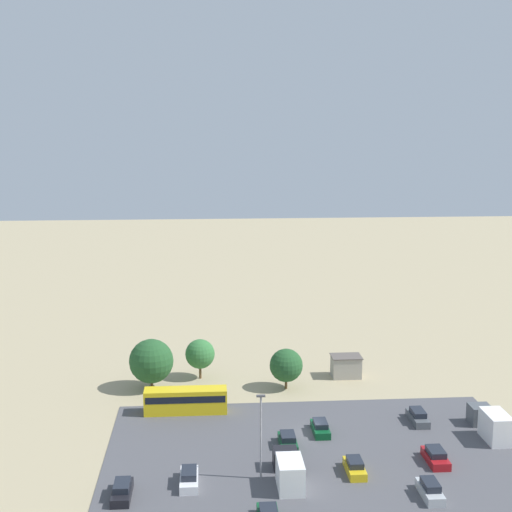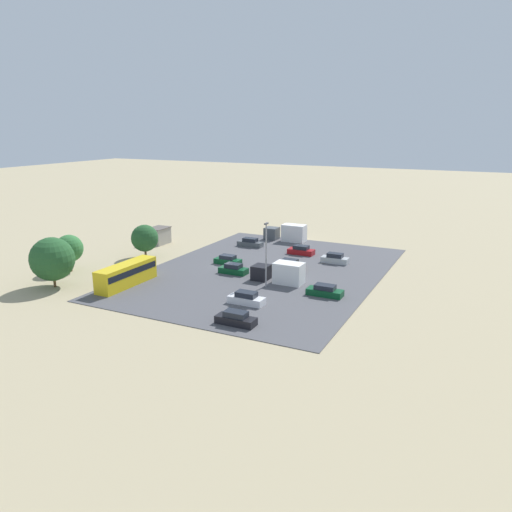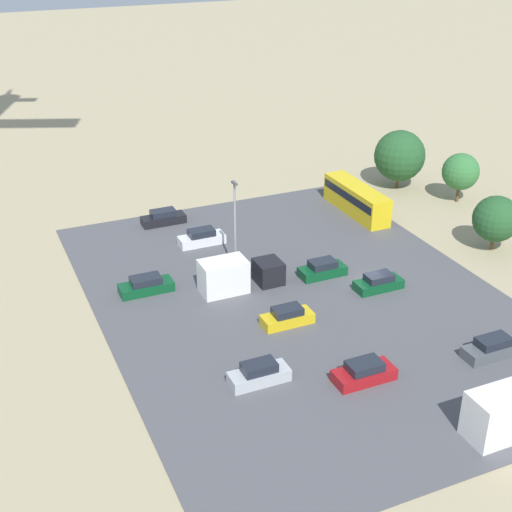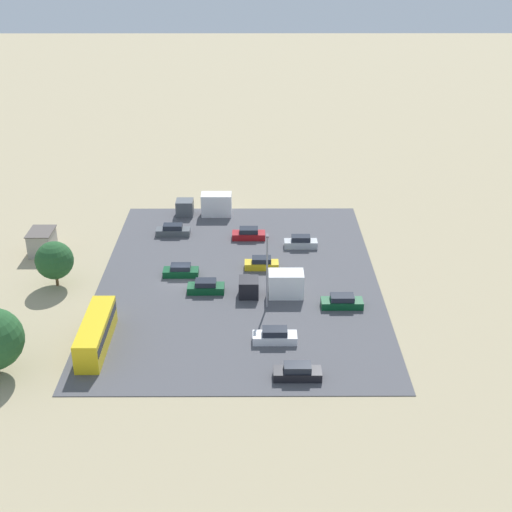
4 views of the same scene
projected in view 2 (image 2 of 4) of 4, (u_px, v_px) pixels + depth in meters
ground_plane at (225, 266)px, 80.31m from camera, size 400.00×400.00×0.00m
parking_lot_surface at (265, 272)px, 77.22m from camera, size 47.00×34.15×0.08m
shed_building at (159, 236)px, 95.04m from camera, size 4.36×3.20×3.15m
bus at (126, 274)px, 70.11m from camera, size 10.43×2.52×3.13m
parked_car_0 at (246, 299)px, 63.08m from camera, size 1.83×4.69×1.60m
parked_car_1 at (228, 260)px, 81.19m from camera, size 1.83×4.39×1.49m
parked_car_2 at (233, 269)px, 76.02m from camera, size 1.91×4.39×1.54m
parked_car_3 at (335, 259)px, 81.80m from camera, size 1.74×4.46×1.64m
parked_car_4 at (301, 251)px, 87.31m from camera, size 1.98×4.58×1.56m
parked_car_5 at (290, 265)px, 78.60m from camera, size 1.78×4.32×1.52m
parked_car_6 at (250, 243)px, 92.94m from camera, size 1.77×4.75×1.58m
parked_car_7 at (236, 319)px, 56.58m from camera, size 1.82×4.71×1.56m
parked_car_8 at (325, 291)px, 66.11m from camera, size 1.91×4.79×1.50m
parked_truck_0 at (281, 273)px, 71.53m from camera, size 2.57×7.60×3.03m
parked_truck_1 at (288, 233)px, 97.24m from camera, size 2.54×8.25×3.30m
tree_near_shed at (145, 238)px, 84.78m from camera, size 4.60×4.60×5.69m
tree_apron_mid at (52, 259)px, 69.04m from camera, size 6.10×6.10×7.10m
tree_apron_far at (69, 249)px, 76.57m from camera, size 4.24×4.24×5.79m
light_pole_lot_centre at (266, 252)px, 68.66m from camera, size 0.90×0.28×9.09m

